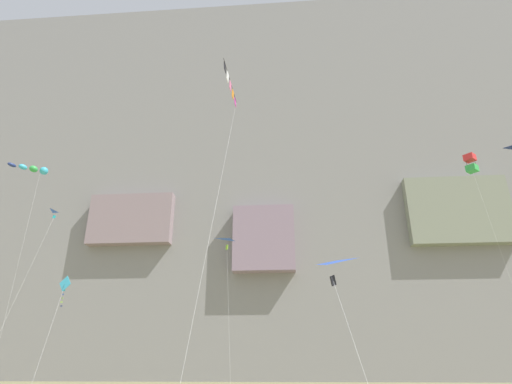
{
  "coord_description": "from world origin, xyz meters",
  "views": [
    {
      "loc": [
        3.57,
        -3.98,
        1.83
      ],
      "look_at": [
        1.6,
        20.42,
        12.04
      ],
      "focal_mm": 29.44,
      "sensor_mm": 36.0,
      "label": 1
    }
  ],
  "objects": [
    {
      "name": "kite_delta_low_right",
      "position": [
        5.41,
        16.49,
        5.75
      ],
      "size": [
        2.17,
        5.38,
        6.03
      ],
      "color": "blue",
      "rests_on": "ground"
    },
    {
      "name": "kite_box_low_left",
      "position": [
        23.09,
        37.56,
        21.71
      ],
      "size": [
        2.49,
        1.84,
        22.73
      ],
      "color": "red",
      "rests_on": "ground"
    },
    {
      "name": "kite_delta_upper_mid",
      "position": [
        -2.74,
        38.89,
        13.71
      ],
      "size": [
        2.3,
        3.53,
        13.97
      ],
      "color": "blue",
      "rests_on": "ground"
    },
    {
      "name": "cliff_face",
      "position": [
        0.02,
        69.33,
        32.45
      ],
      "size": [
        180.0,
        30.56,
        65.0
      ],
      "color": "gray",
      "rests_on": "ground"
    },
    {
      "name": "kite_delta_high_left",
      "position": [
        -18.26,
        31.68,
        14.15
      ],
      "size": [
        2.82,
        3.77,
        15.06
      ],
      "color": "blue",
      "rests_on": "ground"
    },
    {
      "name": "kite_banner_front_field",
      "position": [
        -0.28,
        20.32,
        19.64
      ],
      "size": [
        1.24,
        8.09,
        20.67
      ],
      "color": "black",
      "rests_on": "ground"
    },
    {
      "name": "kite_windsock_near_cliff",
      "position": [
        -23.19,
        34.22,
        21.21
      ],
      "size": [
        3.69,
        3.67,
        21.83
      ],
      "color": "#38B2D1",
      "rests_on": "ground"
    },
    {
      "name": "kite_diamond_far_left",
      "position": [
        -15.18,
        29.8,
        7.86
      ],
      "size": [
        2.15,
        5.14,
        8.98
      ],
      "color": "#38B2D1",
      "rests_on": "ground"
    }
  ]
}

